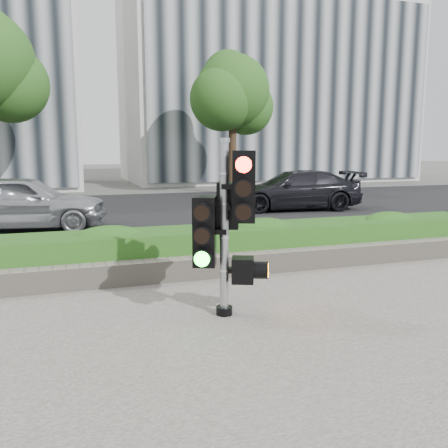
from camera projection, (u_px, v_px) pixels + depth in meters
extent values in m
plane|color=#51514C|center=(231.00, 321.00, 5.75)|extent=(120.00, 120.00, 0.00)
cube|color=#9E9389|center=(345.00, 437.00, 3.41)|extent=(16.00, 11.00, 0.03)
cube|color=black|center=(127.00, 214.00, 15.12)|extent=(60.00, 13.00, 0.02)
cube|color=gray|center=(174.00, 259.00, 8.70)|extent=(60.00, 0.25, 0.12)
cube|color=gray|center=(191.00, 268.00, 7.50)|extent=(12.00, 0.32, 0.34)
cube|color=#4D972E|center=(181.00, 249.00, 8.08)|extent=(12.00, 1.00, 0.68)
cube|color=#B7B7B2|center=(263.00, 89.00, 31.67)|extent=(18.00, 10.00, 12.00)
sphere|color=#144818|center=(10.00, 84.00, 17.83)|extent=(2.88, 2.88, 2.88)
cylinder|color=black|center=(232.00, 155.00, 21.71)|extent=(0.36, 0.36, 3.58)
sphere|color=#144818|center=(233.00, 91.00, 21.27)|extent=(3.33, 3.33, 3.33)
sphere|color=#144818|center=(246.00, 107.00, 21.91)|extent=(2.56, 2.56, 2.56)
sphere|color=#144818|center=(222.00, 99.00, 20.77)|extent=(2.82, 2.82, 2.82)
sphere|color=#144818|center=(228.00, 76.00, 21.74)|extent=(2.30, 2.30, 2.30)
cylinder|color=black|center=(224.00, 310.00, 5.89)|extent=(0.21, 0.21, 0.10)
cylinder|color=gray|center=(224.00, 231.00, 5.73)|extent=(0.11, 0.11, 2.11)
cylinder|color=gray|center=(224.00, 140.00, 5.56)|extent=(0.13, 0.13, 0.05)
cube|color=#FF1107|center=(244.00, 187.00, 5.60)|extent=(0.35, 0.35, 0.84)
cube|color=#14E51E|center=(205.00, 232.00, 5.71)|extent=(0.35, 0.35, 0.84)
cube|color=black|center=(228.00, 205.00, 5.91)|extent=(0.35, 0.35, 0.58)
cube|color=orange|center=(243.00, 270.00, 5.82)|extent=(0.35, 0.35, 0.31)
imported|color=#ACAEB4|center=(22.00, 202.00, 11.99)|extent=(4.36, 2.30, 1.42)
imported|color=black|center=(294.00, 190.00, 16.00)|extent=(4.76, 2.40, 1.32)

